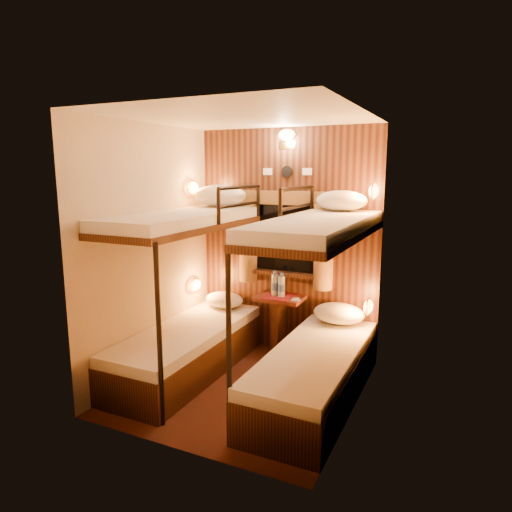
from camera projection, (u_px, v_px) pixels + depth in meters
The scene contains 22 objects.
floor at pixel (244, 387), 4.19m from camera, with size 2.10×2.10×0.00m, color #3B1810.
ceiling at pixel (243, 116), 3.75m from camera, with size 2.10×2.10×0.00m, color silver.
wall_back at pixel (287, 242), 4.91m from camera, with size 2.40×2.40×0.00m, color #C6B293.
wall_front at pixel (173, 287), 3.04m from camera, with size 2.40×2.40×0.00m, color #C6B293.
wall_left at pixel (151, 251), 4.39m from camera, with size 2.40×2.40×0.00m, color #C6B293.
wall_right at pixel (358, 270), 3.55m from camera, with size 2.40×2.40×0.00m, color #C6B293.
back_panel at pixel (287, 243), 4.89m from camera, with size 2.00×0.03×2.40m, color black.
bunk_left at pixel (187, 317), 4.42m from camera, with size 0.72×1.90×1.82m.
bunk_right at pixel (315, 338), 3.88m from camera, with size 0.72×1.90×1.82m.
window at pixel (286, 245), 4.87m from camera, with size 1.00×0.12×0.79m.
curtains at pixel (285, 237), 4.82m from camera, with size 1.10×0.22×1.00m.
back_fixtures at pixel (287, 142), 4.67m from camera, with size 0.54×0.09×0.48m.
reading_lamps at pixel (275, 243), 4.59m from camera, with size 2.00×0.20×1.25m.
table at pixel (280, 317), 4.87m from camera, with size 0.50×0.34×0.66m.
bottle_left at pixel (275, 285), 4.83m from camera, with size 0.08×0.08×0.27m.
bottle_right at pixel (282, 287), 4.79m from camera, with size 0.07×0.07×0.26m.
sachet_a at pixel (296, 300), 4.67m from camera, with size 0.09×0.07×0.01m, color silver.
sachet_b at pixel (296, 298), 4.73m from camera, with size 0.07×0.05×0.01m, color silver.
pillow_lower_left at pixel (224, 300), 5.08m from camera, with size 0.44×0.31×0.17m, color white.
pillow_lower_right at pixel (339, 313), 4.55m from camera, with size 0.51×0.37×0.20m, color white.
pillow_upper_left at pixel (220, 195), 4.82m from camera, with size 0.58×0.41×0.23m, color white.
pillow_upper_right at pixel (342, 201), 4.30m from camera, with size 0.49×0.35×0.19m, color white.
Camera 1 is at (1.75, -3.48, 1.96)m, focal length 32.00 mm.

